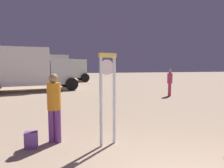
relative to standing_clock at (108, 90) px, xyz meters
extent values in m
cylinder|color=silver|center=(-0.17, -0.08, -0.28)|extent=(0.07, 0.07, 2.07)
cylinder|color=silver|center=(0.17, 0.07, -0.28)|extent=(0.07, 0.07, 2.07)
cube|color=#F9DF5B|center=(0.00, 0.00, 0.81)|extent=(0.45, 0.25, 0.10)
cylinder|color=white|center=(-0.01, 0.02, 0.53)|extent=(0.34, 0.17, 0.36)
cube|color=black|center=(-0.02, 0.05, 0.53)|extent=(0.03, 0.02, 0.08)
cube|color=black|center=(-0.02, 0.05, 0.53)|extent=(0.05, 0.03, 0.14)
cylinder|color=#733A8A|center=(-1.17, 0.37, -0.90)|extent=(0.15, 0.15, 0.82)
cylinder|color=#733A8A|center=(-1.32, 0.43, -0.90)|extent=(0.15, 0.15, 0.82)
cylinder|color=orange|center=(-1.24, 0.40, -0.17)|extent=(0.32, 0.32, 0.65)
sphere|color=#997C55|center=(-1.24, 0.40, 0.27)|extent=(0.23, 0.23, 0.23)
cube|color=#754899|center=(-1.75, 0.13, -1.12)|extent=(0.27, 0.18, 0.39)
cube|color=#6A3791|center=(-1.75, 0.24, -1.18)|extent=(0.19, 0.04, 0.17)
cylinder|color=#C63E5C|center=(4.94, 6.44, -0.93)|extent=(0.14, 0.14, 0.76)
cylinder|color=#C63E5C|center=(4.97, 6.59, -0.93)|extent=(0.14, 0.14, 0.76)
cylinder|color=#C3396A|center=(4.95, 6.52, -0.25)|extent=(0.30, 0.30, 0.60)
sphere|color=#996967|center=(4.95, 6.52, 0.16)|extent=(0.21, 0.21, 0.21)
cube|color=white|center=(-4.82, 10.48, 0.43)|extent=(5.30, 3.24, 2.58)
cube|color=silver|center=(-1.57, 11.21, 0.05)|extent=(2.06, 2.41, 1.82)
cube|color=black|center=(-0.76, 11.39, 0.41)|extent=(0.42, 1.73, 0.80)
cylinder|color=black|center=(-0.73, 10.25, -0.86)|extent=(0.93, 0.44, 0.90)
cylinder|color=black|center=(-1.23, 12.44, -0.86)|extent=(0.93, 0.44, 0.90)
cube|color=silver|center=(-3.63, 17.41, 0.32)|extent=(5.38, 3.08, 2.36)
cube|color=silver|center=(-0.15, 17.94, 0.10)|extent=(2.16, 2.48, 1.93)
cube|color=black|center=(0.77, 18.08, 0.49)|extent=(0.31, 1.86, 0.85)
cylinder|color=black|center=(0.71, 16.87, -0.86)|extent=(0.93, 0.38, 0.90)
cylinder|color=black|center=(0.35, 19.22, -0.86)|extent=(0.93, 0.38, 0.90)
cylinder|color=black|center=(-4.46, 16.08, -0.86)|extent=(0.93, 0.38, 0.90)
cylinder|color=black|center=(-4.82, 18.43, -0.86)|extent=(0.93, 0.38, 0.90)
camera|label=1|loc=(-0.86, -4.67, 0.62)|focal=32.93mm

